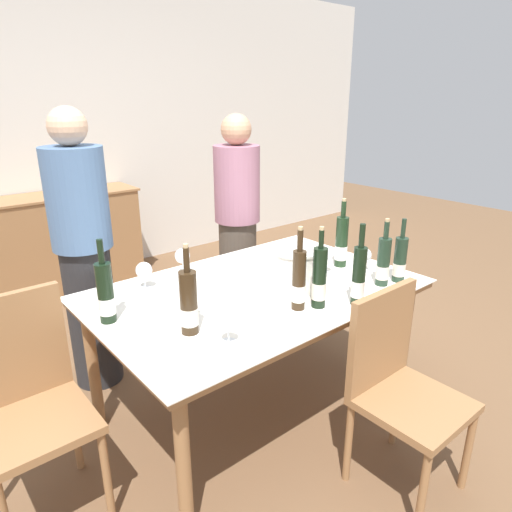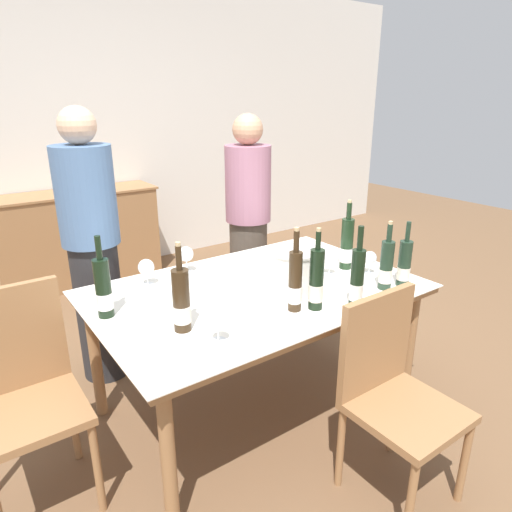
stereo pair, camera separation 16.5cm
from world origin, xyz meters
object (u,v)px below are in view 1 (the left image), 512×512
object	(u,v)px
wine_bottle_7	(106,294)
wine_glass_0	(182,257)
wine_glass_1	(365,256)
wine_bottle_1	(300,281)
wine_glass_2	(327,254)
wine_bottle_5	(383,263)
wine_glass_4	(144,271)
wine_glass_3	(228,323)
wine_bottle_6	(400,261)
chair_near_front	(398,379)
wine_bottle_2	(359,277)
dining_table	(256,299)
sideboard_cabinet	(58,242)
wine_bottle_4	(319,279)
ice_bucket	(296,269)
wine_bottle_0	(189,304)
person_guest_left	(237,224)
wine_bottle_3	(341,243)
chair_left_end	(26,396)

from	to	relation	value
wine_bottle_7	wine_glass_0	xyz separation A→B (m)	(0.56, 0.28, -0.03)
wine_glass_1	wine_bottle_1	bearing A→B (deg)	-170.52
wine_glass_1	wine_glass_2	world-z (taller)	wine_glass_2
wine_bottle_5	wine_glass_4	world-z (taller)	wine_bottle_5
wine_glass_0	wine_glass_3	xyz separation A→B (m)	(-0.26, -0.78, -0.01)
wine_bottle_6	wine_bottle_7	xyz separation A→B (m)	(-1.40, 0.56, 0.01)
wine_bottle_1	chair_near_front	size ratio (longest dim) A/B	0.45
wine_bottle_2	wine_bottle_7	distance (m)	1.16
wine_bottle_5	wine_glass_4	bearing A→B (deg)	142.37
wine_bottle_2	dining_table	bearing A→B (deg)	119.05
sideboard_cabinet	wine_bottle_7	size ratio (longest dim) A/B	3.81
wine_bottle_1	wine_bottle_4	xyz separation A→B (m)	(0.09, -0.04, -0.00)
wine_bottle_2	wine_bottle_7	size ratio (longest dim) A/B	1.05
ice_bucket	wine_bottle_1	bearing A→B (deg)	-130.73
wine_bottle_6	wine_glass_4	xyz separation A→B (m)	(-1.10, 0.79, -0.02)
wine_bottle_7	wine_bottle_0	bearing A→B (deg)	-54.94
wine_bottle_1	wine_glass_3	bearing A→B (deg)	-174.09
wine_bottle_7	person_guest_left	size ratio (longest dim) A/B	0.24
wine_bottle_0	person_guest_left	world-z (taller)	person_guest_left
wine_bottle_3	person_guest_left	world-z (taller)	person_guest_left
wine_bottle_4	wine_bottle_6	distance (m)	0.57
chair_near_front	sideboard_cabinet	bearing A→B (deg)	97.46
dining_table	ice_bucket	bearing A→B (deg)	-45.89
sideboard_cabinet	wine_bottle_6	distance (m)	3.07
wine_glass_0	wine_glass_1	world-z (taller)	wine_glass_0
wine_glass_1	person_guest_left	world-z (taller)	person_guest_left
wine_glass_0	dining_table	bearing A→B (deg)	-66.05
dining_table	wine_bottle_6	distance (m)	0.80
chair_left_end	wine_glass_4	bearing A→B (deg)	22.58
wine_bottle_3	chair_near_front	distance (m)	0.91
wine_bottle_1	wine_bottle_5	world-z (taller)	wine_bottle_1
wine_glass_3	chair_left_end	size ratio (longest dim) A/B	0.14
wine_glass_3	wine_bottle_2	bearing A→B (deg)	-8.17
wine_bottle_2	person_guest_left	xyz separation A→B (m)	(0.32, 1.35, -0.09)
wine_bottle_1	wine_bottle_5	bearing A→B (deg)	-8.36
wine_bottle_4	person_guest_left	xyz separation A→B (m)	(0.48, 1.25, -0.08)
wine_glass_3	person_guest_left	distance (m)	1.61
wine_glass_4	chair_near_front	world-z (taller)	chair_near_front
dining_table	wine_glass_0	distance (m)	0.49
dining_table	wine_glass_2	distance (m)	0.49
wine_bottle_7	wine_bottle_6	bearing A→B (deg)	-21.80
wine_bottle_1	wine_glass_3	xyz separation A→B (m)	(-0.45, -0.05, -0.05)
wine_bottle_2	wine_glass_3	xyz separation A→B (m)	(-0.70, 0.10, -0.05)
wine_glass_0	chair_near_front	distance (m)	1.29
wine_bottle_0	wine_bottle_3	size ratio (longest dim) A/B	0.98
wine_glass_2	chair_near_front	distance (m)	0.82
wine_bottle_0	wine_glass_4	size ratio (longest dim) A/B	2.74
ice_bucket	wine_bottle_6	distance (m)	0.58
wine_bottle_6	ice_bucket	bearing A→B (deg)	152.39
wine_bottle_7	wine_glass_4	xyz separation A→B (m)	(0.30, 0.23, -0.03)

